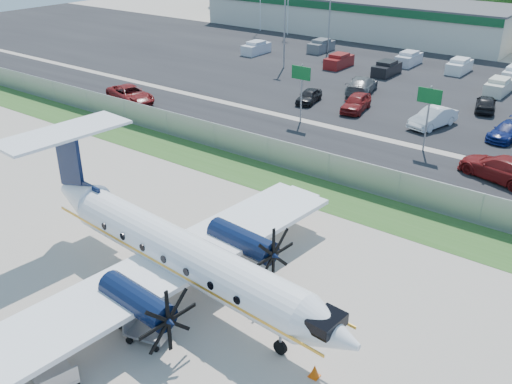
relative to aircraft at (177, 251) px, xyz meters
The scene contains 24 objects.
ground 2.73m from the aircraft, 128.00° to the left, with size 170.00×170.00×0.00m, color #B0A495.
grass_verge 13.34m from the aircraft, 93.77° to the left, with size 170.00×4.00×0.02m, color #2D561E.
access_road 20.26m from the aircraft, 92.46° to the left, with size 170.00×8.00×0.02m, color black.
parking_lot 41.18m from the aircraft, 91.20° to the left, with size 170.00×32.00×0.02m, color black.
perimeter_fence 15.19m from the aircraft, 93.27° to the left, with size 120.00×0.06×1.99m.
building_west 67.81m from the aircraft, 111.51° to the left, with size 46.40×12.40×5.24m.
sign_left 25.63m from the aircraft, 110.26° to the left, with size 1.80×0.26×5.00m.
sign_mid 24.14m from the aircraft, 84.92° to the left, with size 1.80×0.26×5.00m.
light_pole_nw 44.42m from the aircraft, 118.08° to the left, with size 0.90×0.35×9.09m.
light_pole_sw 53.43m from the aircraft, 113.02° to the left, with size 0.90×0.35×9.09m.
aircraft is the anchor object (origin of this frame).
baggage_cart_near 7.24m from the aircraft, 89.87° to the right, with size 2.57×1.92×1.21m.
baggage_cart_far 3.88m from the aircraft, 68.81° to the right, with size 2.01×1.49×0.94m.
cone_nose 8.18m from the aircraft, ahead, with size 0.40×0.40×0.56m.
cone_starboard_wing 8.21m from the aircraft, 89.92° to the left, with size 0.42×0.42×0.60m.
road_car_west 31.38m from the aircraft, 142.20° to the left, with size 2.65×5.75×1.60m, color maroon.
road_car_mid 23.82m from the aircraft, 69.64° to the left, with size 2.35×5.78×1.68m, color maroon.
parked_car_a 31.47m from the aircraft, 111.05° to the left, with size 1.54×3.83×1.30m, color black.
parked_car_b 30.54m from the aircraft, 102.42° to the left, with size 1.85×4.59×1.56m, color maroon.
parked_car_c 29.81m from the aircraft, 88.79° to the left, with size 1.70×4.88×1.61m, color silver.
parked_car_d 31.27m from the aircraft, 78.10° to the left, with size 1.88×4.62×1.34m, color navy.
parked_car_f 36.39m from the aircraft, 104.09° to the left, with size 2.35×5.79×1.68m, color #595B5E.
parked_car_g 36.96m from the aircraft, 85.58° to the left, with size 1.71×4.25×1.45m, color black.
far_parking_rows 46.17m from the aircraft, 91.07° to the left, with size 56.00×10.00×1.60m, color gray, non-canonical shape.
Camera 1 is at (16.94, -16.55, 16.09)m, focal length 40.00 mm.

